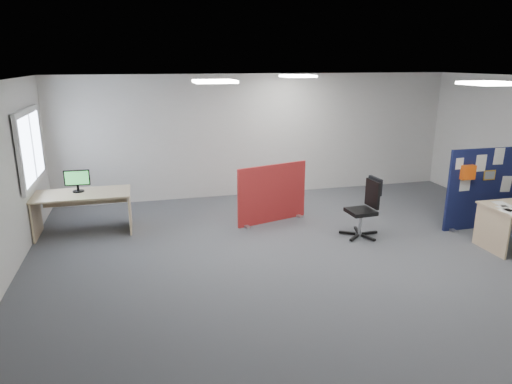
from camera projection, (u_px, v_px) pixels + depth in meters
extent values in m
plane|color=#525459|center=(316.00, 252.00, 7.35)|extent=(9.00, 9.00, 0.00)
cube|color=white|center=(323.00, 80.00, 6.60)|extent=(9.00, 7.00, 0.02)
cube|color=silver|center=(260.00, 135.00, 10.24)|extent=(9.00, 0.02, 2.70)
cube|color=silver|center=(480.00, 266.00, 3.72)|extent=(9.00, 0.02, 2.70)
cube|color=white|center=(30.00, 147.00, 7.73)|extent=(0.06, 1.70, 1.30)
cube|color=white|center=(32.00, 147.00, 7.73)|extent=(0.02, 1.50, 1.10)
cube|color=white|center=(489.00, 83.00, 6.16)|extent=(0.60, 0.60, 0.04)
cube|color=white|center=(215.00, 81.00, 6.72)|extent=(0.60, 0.60, 0.04)
cube|color=white|center=(298.00, 76.00, 9.06)|extent=(0.60, 0.60, 0.04)
cube|color=#10173D|center=(491.00, 188.00, 8.26)|extent=(1.80, 0.06, 1.48)
cube|color=#A9A8AE|center=(450.00, 229.00, 8.29)|extent=(0.08, 0.30, 0.04)
cube|color=white|center=(460.00, 164.00, 7.91)|extent=(0.15, 0.01, 0.20)
cube|color=white|center=(481.00, 163.00, 8.02)|extent=(0.21, 0.01, 0.30)
cube|color=white|center=(499.00, 156.00, 8.08)|extent=(0.21, 0.01, 0.30)
cube|color=white|center=(465.00, 183.00, 8.05)|extent=(0.21, 0.01, 0.30)
cube|color=white|center=(506.00, 184.00, 8.28)|extent=(0.21, 0.01, 0.30)
cube|color=gold|center=(489.00, 175.00, 8.13)|extent=(0.24, 0.01, 0.18)
cube|color=#FF5A10|center=(468.00, 172.00, 7.95)|extent=(0.25, 0.10, 0.25)
cube|color=#D0AA85|center=(491.00, 231.00, 7.28)|extent=(0.03, 0.73, 0.70)
cube|color=maroon|center=(272.00, 193.00, 8.60)|extent=(1.43, 0.47, 1.11)
cube|color=#A9A8AE|center=(242.00, 223.00, 8.60)|extent=(0.08, 0.30, 0.04)
cube|color=#A9A8AE|center=(301.00, 218.00, 8.88)|extent=(0.08, 0.30, 0.04)
cube|color=#D0AA85|center=(82.00, 194.00, 8.00)|extent=(1.63, 0.82, 0.03)
cube|color=#D0AA85|center=(36.00, 217.00, 7.91)|extent=(0.03, 0.75, 0.70)
cube|color=#D0AA85|center=(130.00, 210.00, 8.28)|extent=(0.03, 0.75, 0.70)
cube|color=#D0AA85|center=(85.00, 197.00, 8.39)|extent=(1.47, 0.02, 0.30)
cylinder|color=black|center=(78.00, 191.00, 8.07)|extent=(0.20, 0.20, 0.02)
cube|color=black|center=(78.00, 188.00, 8.06)|extent=(0.04, 0.03, 0.10)
cube|color=black|center=(77.00, 178.00, 8.01)|extent=(0.43, 0.05, 0.28)
cube|color=green|center=(77.00, 178.00, 7.99)|extent=(0.39, 0.02, 0.24)
cube|color=black|center=(370.00, 233.00, 8.05)|extent=(0.29, 0.06, 0.04)
cube|color=black|center=(357.00, 230.00, 8.19)|extent=(0.12, 0.29, 0.04)
cube|color=black|center=(347.00, 233.00, 8.05)|extent=(0.27, 0.19, 0.04)
cube|color=black|center=(354.00, 238.00, 7.83)|extent=(0.25, 0.22, 0.04)
cube|color=black|center=(368.00, 238.00, 7.83)|extent=(0.15, 0.28, 0.04)
cylinder|color=#A9A8AE|center=(360.00, 223.00, 7.94)|extent=(0.06, 0.06, 0.40)
cube|color=black|center=(361.00, 212.00, 7.88)|extent=(0.46, 0.46, 0.07)
cube|color=black|center=(373.00, 194.00, 7.85)|extent=(0.07, 0.40, 0.47)
cube|color=black|center=(375.00, 186.00, 7.83)|extent=(0.08, 0.36, 0.28)
cube|color=white|center=(507.00, 209.00, 7.15)|extent=(0.22, 0.31, 0.00)
cube|color=white|center=(502.00, 204.00, 7.39)|extent=(0.24, 0.32, 0.00)
cube|color=white|center=(510.00, 212.00, 7.00)|extent=(0.21, 0.30, 0.00)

